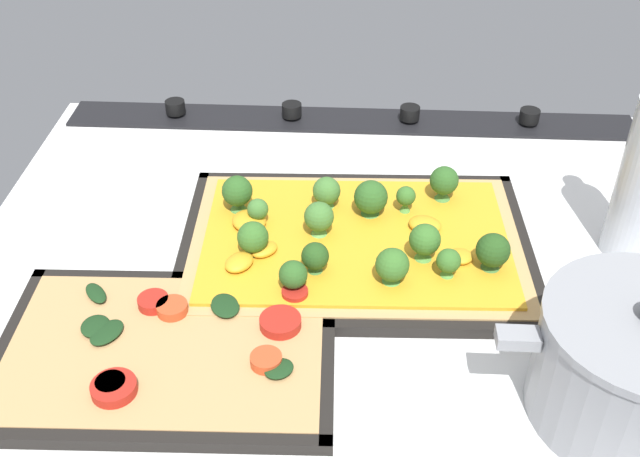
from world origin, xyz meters
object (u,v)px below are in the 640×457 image
(baking_tray_front, at_px, (355,248))
(cooking_pot, at_px, (636,366))
(broccoli_pizza, at_px, (355,237))
(veggie_pizza_back, at_px, (169,347))
(baking_tray_back, at_px, (166,353))

(baking_tray_front, xyz_separation_m, cooking_pot, (-0.24, 0.21, 0.05))
(broccoli_pizza, bearing_deg, veggie_pizza_back, 44.45)
(veggie_pizza_back, bearing_deg, broccoli_pizza, -135.55)
(baking_tray_back, distance_m, veggie_pizza_back, 0.01)
(baking_tray_front, xyz_separation_m, broccoli_pizza, (0.00, 0.00, 0.02))
(broccoli_pizza, distance_m, veggie_pizza_back, 0.24)
(baking_tray_front, height_order, baking_tray_back, same)
(broccoli_pizza, bearing_deg, cooking_pot, 138.48)
(broccoli_pizza, xyz_separation_m, cooking_pot, (-0.24, 0.21, 0.03))
(veggie_pizza_back, bearing_deg, baking_tray_front, -135.48)
(broccoli_pizza, bearing_deg, baking_tray_front, -125.35)
(broccoli_pizza, relative_size, cooking_pot, 1.53)
(baking_tray_back, height_order, veggie_pizza_back, veggie_pizza_back)
(baking_tray_back, relative_size, veggie_pizza_back, 1.08)
(baking_tray_front, distance_m, baking_tray_back, 0.25)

